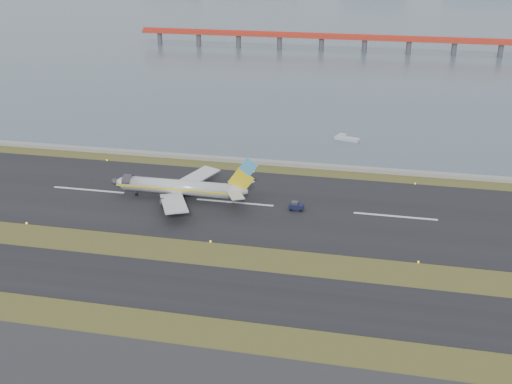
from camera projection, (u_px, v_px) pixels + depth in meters
ground at (201, 258)px, 135.55m from camera, size 1000.00×1000.00×0.00m
taxiway_strip at (183, 287)px, 124.69m from camera, size 1000.00×18.00×0.10m
runway_strip at (235, 203)px, 162.61m from camera, size 1000.00×45.00×0.10m
seawall at (259, 162)px, 189.53m from camera, size 1000.00×2.50×1.00m
bay_water at (355, 8)px, 550.87m from camera, size 1400.00×800.00×1.30m
red_pier at (365, 39)px, 354.59m from camera, size 260.00×5.00×10.20m
airliner at (182, 188)px, 162.99m from camera, size 38.52×32.89×12.80m
pushback_tug at (296, 206)px, 157.94m from camera, size 3.56×2.13×2.26m
workboat_near at (346, 138)px, 210.03m from camera, size 8.42×4.66×1.95m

